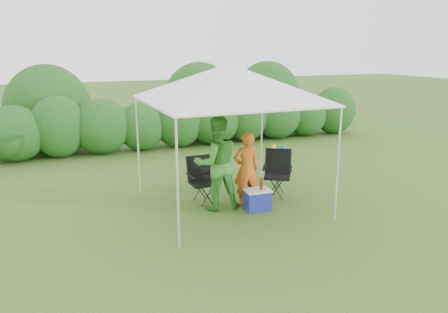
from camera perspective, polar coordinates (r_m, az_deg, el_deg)
name	(u,v)px	position (r m, az deg, el deg)	size (l,w,h in m)	color
ground	(239,213)	(8.54, 1.94, -7.37)	(70.00, 70.00, 0.00)	#3F641F
hedge	(161,123)	(13.83, -8.20, 4.41)	(14.67, 1.53, 1.80)	#20541A
canopy	(229,83)	(8.43, 0.66, 9.60)	(3.10, 3.10, 2.83)	silver
chair_right	(278,170)	(9.47, 7.01, -1.70)	(0.78, 0.76, 0.99)	black
chair_left	(202,176)	(9.00, -2.95, -2.61)	(0.60, 0.55, 0.95)	black
man	(246,169)	(8.73, 2.93, -1.67)	(0.55, 0.36, 1.50)	#C25216
woman	(217,163)	(8.49, -0.97, -0.90)	(0.90, 0.70, 1.85)	#378B2D
cooler	(257,200)	(8.64, 4.38, -5.64)	(0.52, 0.39, 0.42)	navy
bottle	(261,183)	(8.52, 4.90, -3.52)	(0.07, 0.07, 0.26)	#592D0C
lawn_toy	(276,148)	(13.51, 6.86, 1.17)	(0.51, 0.43, 0.26)	yellow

